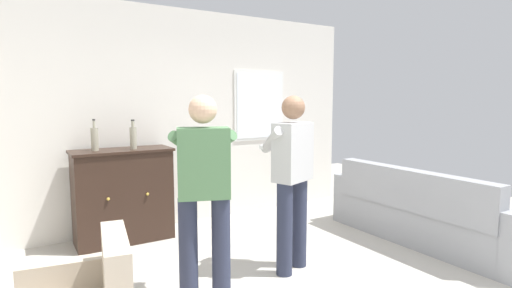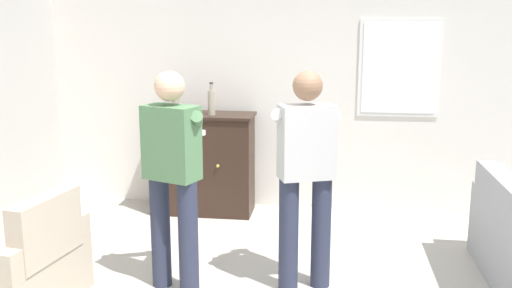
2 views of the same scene
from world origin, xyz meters
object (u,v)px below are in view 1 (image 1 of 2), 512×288
(sideboard_cabinet, at_px, (123,195))
(bottle_liquor_amber, at_px, (95,139))
(couch, at_px, (419,215))
(person_standing_left, at_px, (204,190))
(bottle_wine_green, at_px, (133,137))
(person_standing_right, at_px, (292,174))

(sideboard_cabinet, height_order, bottle_liquor_amber, bottle_liquor_amber)
(couch, height_order, sideboard_cabinet, sideboard_cabinet)
(couch, relative_size, person_standing_left, 1.38)
(sideboard_cabinet, distance_m, person_standing_left, 1.87)
(bottle_wine_green, relative_size, person_standing_right, 0.20)
(person_standing_left, bearing_deg, sideboard_cabinet, 96.37)
(bottle_wine_green, height_order, person_standing_left, person_standing_left)
(bottle_liquor_amber, bearing_deg, couch, -30.82)
(person_standing_left, bearing_deg, bottle_wine_green, 92.68)
(bottle_liquor_amber, bearing_deg, bottle_wine_green, -10.75)
(person_standing_right, bearing_deg, sideboard_cabinet, 125.43)
(couch, height_order, bottle_wine_green, bottle_wine_green)
(couch, relative_size, person_standing_right, 1.38)
(bottle_wine_green, distance_m, bottle_liquor_amber, 0.41)
(couch, distance_m, bottle_wine_green, 3.38)
(bottle_liquor_amber, relative_size, person_standing_right, 0.21)
(couch, xyz_separation_m, sideboard_cabinet, (-2.84, 1.85, 0.21))
(sideboard_cabinet, bearing_deg, person_standing_left, -83.63)
(sideboard_cabinet, bearing_deg, bottle_liquor_amber, 176.62)
(bottle_liquor_amber, bearing_deg, sideboard_cabinet, -3.38)
(person_standing_right, bearing_deg, couch, -6.58)
(sideboard_cabinet, height_order, person_standing_right, person_standing_right)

